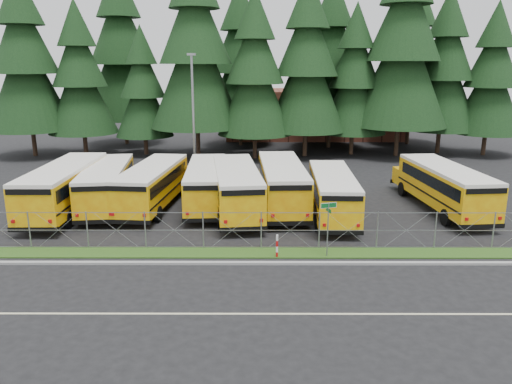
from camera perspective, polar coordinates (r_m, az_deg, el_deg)
ground at (r=27.13m, az=2.70°, el=-5.71°), size 120.00×120.00×0.00m
curb at (r=24.22m, az=3.02°, el=-8.12°), size 50.00×0.25×0.12m
grass_verge at (r=25.53m, az=2.86°, el=-6.97°), size 50.00×1.40×0.06m
road_lane_line at (r=19.82m, az=3.72°, el=-13.73°), size 50.00×0.12×0.01m
chainlink_fence at (r=25.85m, az=2.82°, el=-4.40°), size 44.00×0.10×2.00m
brick_building at (r=66.13m, az=6.49°, el=8.92°), size 22.00×10.00×6.00m
bus_0 at (r=34.36m, az=-20.78°, el=0.39°), size 2.83×11.76×3.08m
bus_1 at (r=34.61m, az=-16.58°, el=0.64°), size 3.88×11.10×2.85m
bus_2 at (r=33.85m, az=-11.55°, el=0.66°), size 3.64×11.10×2.86m
bus_3 at (r=33.63m, az=-5.63°, el=0.75°), size 3.09×10.83×2.81m
bus_4 at (r=32.12m, az=-2.28°, el=0.32°), size 4.00×11.65×2.99m
bus_5 at (r=33.17m, az=2.95°, el=0.79°), size 3.24×11.61×3.01m
bus_6 at (r=31.68m, az=8.68°, el=-0.25°), size 2.90×10.66×2.77m
bus_east at (r=34.71m, az=20.48°, el=0.44°), size 3.70×11.47×2.96m
street_sign at (r=24.64m, az=8.25°, el=-2.97°), size 0.81×0.53×2.81m
striped_bollard at (r=24.78m, az=2.42°, el=-6.23°), size 0.11×0.11×1.20m
light_standard at (r=42.25m, az=-7.19°, el=9.16°), size 0.70×0.35×10.14m
conifer_0 at (r=56.21m, az=-24.86°, el=13.09°), size 8.35×8.35×18.46m
conifer_1 at (r=54.88m, az=-19.49°, el=12.10°), size 7.06×7.06×15.61m
conifer_2 at (r=53.47m, az=-12.79°, el=11.19°), size 5.95×5.95×13.15m
conifer_3 at (r=51.25m, az=-6.92°, el=15.43°), size 9.28×9.28×20.52m
conifer_4 at (r=50.01m, az=-0.14°, el=13.20°), size 7.42×7.42×16.41m
conifer_5 at (r=51.40m, az=5.81°, el=14.00°), size 8.10×8.10×17.91m
conifer_6 at (r=53.16m, az=11.18°, el=12.42°), size 6.92×6.92×15.31m
conifer_7 at (r=53.31m, az=16.45°, el=15.24°), size 9.54×9.54×21.11m
conifer_8 at (r=56.56m, az=20.74°, el=12.70°), size 7.64×7.64×16.90m
conifer_9 at (r=57.04m, az=25.31°, el=11.52°), size 6.98×6.98×15.44m
conifer_10 at (r=61.23m, az=-15.15°, el=14.81°), size 9.21×9.21×20.36m
conifer_11 at (r=58.27m, az=-1.84°, el=14.30°), size 8.27×8.27×18.28m
conifer_12 at (r=57.21m, az=8.61°, el=14.29°), size 8.40×8.40×18.57m
conifer_13 at (r=61.87m, az=17.49°, el=14.00°), size 8.58×8.58×18.98m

